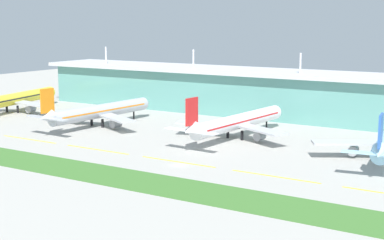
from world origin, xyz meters
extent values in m
plane|color=#A8A59E|center=(0.00, 0.00, 0.00)|extent=(600.00, 600.00, 0.00)
cube|color=#5B9E93|center=(0.00, 103.08, 9.88)|extent=(280.00, 28.00, 19.77)
cube|color=silver|center=(0.00, 103.08, 20.67)|extent=(288.00, 34.00, 1.80)
cylinder|color=silver|center=(-112.00, 97.48, 26.07)|extent=(0.90, 0.90, 9.00)
cylinder|color=silver|center=(-56.00, 97.48, 26.07)|extent=(0.90, 0.90, 9.00)
cylinder|color=silver|center=(0.00, 97.48, 26.07)|extent=(0.90, 0.90, 9.00)
cylinder|color=yellow|center=(-128.97, 48.53, 6.50)|extent=(18.12, 60.54, 5.80)
cone|color=yellow|center=(-135.60, 80.16, 6.50)|extent=(6.21, 5.05, 5.51)
cube|color=#B7BABF|center=(-116.32, 46.66, 5.20)|extent=(24.82, 10.93, 0.70)
cylinder|color=gray|center=(-117.79, 47.82, 2.40)|extent=(4.06, 5.06, 3.20)
cylinder|color=black|center=(-133.63, 70.78, 1.80)|extent=(0.70, 0.70, 3.60)
cylinder|color=black|center=(-131.48, 44.93, 1.80)|extent=(1.10, 1.10, 3.60)
cylinder|color=black|center=(-125.22, 46.25, 1.80)|extent=(1.10, 1.10, 3.60)
cube|color=black|center=(-128.97, 48.53, 6.90)|extent=(16.91, 54.62, 0.60)
cylinder|color=#ADB2BC|center=(-66.96, 41.10, 6.50)|extent=(8.86, 55.61, 5.80)
cone|color=#ADB2BC|center=(-65.32, 70.74, 6.50)|extent=(5.72, 4.30, 5.51)
cone|color=#ADB2BC|center=(-68.66, 10.45, 7.70)|extent=(5.29, 6.89, 5.72)
cube|color=orange|center=(-68.60, 11.45, 14.15)|extent=(1.05, 6.43, 9.50)
cube|color=#ADB2BC|center=(-74.12, 11.26, 7.50)|extent=(10.16, 3.75, 0.36)
cube|color=#ADB2BC|center=(-63.14, 10.65, 7.50)|extent=(10.16, 3.75, 0.36)
cube|color=#B7BABF|center=(-79.19, 37.34, 5.20)|extent=(24.91, 14.18, 0.70)
cylinder|color=gray|center=(-77.91, 38.72, 2.40)|extent=(3.44, 4.67, 3.20)
cube|color=#B7BABF|center=(-55.22, 36.01, 5.20)|extent=(24.61, 16.36, 0.70)
cylinder|color=gray|center=(-56.34, 37.52, 2.40)|extent=(3.44, 4.67, 3.20)
cylinder|color=black|center=(-65.81, 61.83, 1.80)|extent=(0.70, 0.70, 3.60)
cylinder|color=black|center=(-70.32, 38.28, 1.80)|extent=(1.10, 1.10, 3.60)
cylinder|color=black|center=(-63.93, 37.92, 1.80)|extent=(1.10, 1.10, 3.60)
cube|color=orange|center=(-66.96, 41.10, 6.90)|extent=(8.59, 50.09, 0.60)
cylinder|color=white|center=(-4.69, 48.96, 6.50)|extent=(9.76, 57.86, 5.80)
cone|color=white|center=(-2.56, 79.69, 6.50)|extent=(5.77, 4.37, 5.51)
cone|color=white|center=(-6.88, 17.24, 7.70)|extent=(5.38, 6.95, 5.72)
cube|color=red|center=(-6.81, 18.24, 14.15)|extent=(1.14, 6.43, 9.50)
cube|color=white|center=(-12.34, 18.12, 7.50)|extent=(10.20, 3.88, 0.36)
cube|color=white|center=(-1.36, 17.36, 7.50)|extent=(10.20, 3.88, 0.36)
cube|color=#B7BABF|center=(-16.96, 45.38, 5.20)|extent=(24.93, 13.90, 0.70)
cylinder|color=gray|center=(-15.67, 46.74, 2.40)|extent=(3.50, 4.71, 3.20)
cube|color=#B7BABF|center=(6.98, 43.72, 5.20)|extent=(24.56, 16.62, 0.70)
cylinder|color=gray|center=(5.88, 45.24, 2.40)|extent=(3.50, 4.71, 3.20)
cylinder|color=black|center=(-3.20, 70.51, 1.80)|extent=(0.70, 0.70, 3.60)
cylinder|color=black|center=(-8.09, 46.19, 1.80)|extent=(1.10, 1.10, 3.60)
cylinder|color=black|center=(-1.70, 45.75, 1.80)|extent=(1.10, 1.10, 3.60)
cube|color=red|center=(-4.69, 48.96, 6.90)|extent=(9.41, 52.12, 0.60)
cone|color=#9ED1EA|center=(57.31, 15.77, 7.70)|extent=(5.88, 7.30, 5.72)
cube|color=#2D5BB7|center=(57.16, 16.75, 14.15)|extent=(1.67, 6.43, 9.50)
cube|color=#9ED1EA|center=(51.80, 15.42, 7.50)|extent=(10.37, 4.68, 0.36)
cube|color=#B7BABF|center=(41.70, 38.35, 5.20)|extent=(24.10, 18.11, 0.70)
cylinder|color=gray|center=(42.66, 39.95, 2.40)|extent=(3.85, 4.93, 3.20)
cylinder|color=black|center=(50.18, 41.09, 1.80)|extent=(1.10, 1.10, 3.60)
cube|color=yellow|center=(-71.00, 3.72, 0.02)|extent=(28.00, 0.70, 0.04)
cube|color=yellow|center=(-37.00, 3.72, 0.02)|extent=(28.00, 0.70, 0.04)
cube|color=yellow|center=(-3.00, 3.72, 0.02)|extent=(28.00, 0.70, 0.04)
cube|color=yellow|center=(31.00, 3.72, 0.02)|extent=(28.00, 0.70, 0.04)
cube|color=#3D702D|center=(0.00, -21.25, 0.05)|extent=(300.00, 18.00, 0.10)
camera|label=1|loc=(100.10, -150.95, 45.08)|focal=55.65mm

